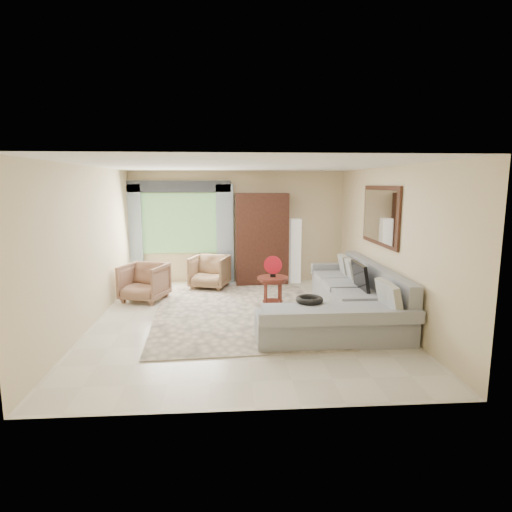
{
  "coord_description": "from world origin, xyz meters",
  "views": [
    {
      "loc": [
        -0.28,
        -7.08,
        2.31
      ],
      "look_at": [
        0.25,
        0.35,
        1.05
      ],
      "focal_mm": 30.0,
      "sensor_mm": 36.0,
      "label": 1
    }
  ],
  "objects": [
    {
      "name": "curtain_left",
      "position": [
        -2.4,
        2.88,
        1.15
      ],
      "size": [
        0.4,
        0.08,
        2.3
      ],
      "primitive_type": "cube",
      "color": "#9EB7CC",
      "rests_on": "ground"
    },
    {
      "name": "coffee_table",
      "position": [
        0.59,
        0.71,
        0.31
      ],
      "size": [
        0.58,
        0.58,
        0.58
      ],
      "rotation": [
        0.0,
        0.0,
        -0.13
      ],
      "color": "#4D1E14",
      "rests_on": "ground"
    },
    {
      "name": "wall_mirror",
      "position": [
        2.46,
        0.35,
        1.75
      ],
      "size": [
        0.05,
        1.7,
        1.05
      ],
      "color": "black",
      "rests_on": "wall_right"
    },
    {
      "name": "area_rug",
      "position": [
        -0.04,
        0.38,
        0.01
      ],
      "size": [
        3.22,
        4.16,
        0.02
      ],
      "primitive_type": "cube",
      "rotation": [
        0.0,
        0.0,
        0.06
      ],
      "color": "beige",
      "rests_on": "ground"
    },
    {
      "name": "valance",
      "position": [
        -1.35,
        2.9,
        2.25
      ],
      "size": [
        2.4,
        0.12,
        0.26
      ],
      "primitive_type": "cube",
      "color": "#1E232D",
      "rests_on": "wall_back"
    },
    {
      "name": "sectional_sofa",
      "position": [
        1.78,
        -0.18,
        0.28
      ],
      "size": [
        2.3,
        3.46,
        0.9
      ],
      "color": "gray",
      "rests_on": "ground"
    },
    {
      "name": "garden_hose",
      "position": [
        1.0,
        -0.76,
        0.55
      ],
      "size": [
        0.43,
        0.43,
        0.09
      ],
      "primitive_type": "torus",
      "color": "black",
      "rests_on": "sectional_sofa"
    },
    {
      "name": "armoire",
      "position": [
        0.55,
        2.72,
        1.05
      ],
      "size": [
        1.2,
        0.55,
        2.1
      ],
      "primitive_type": "cube",
      "color": "black",
      "rests_on": "ground"
    },
    {
      "name": "potted_plant",
      "position": [
        -2.41,
        2.78,
        0.27
      ],
      "size": [
        0.52,
        0.46,
        0.54
      ],
      "primitive_type": "imported",
      "rotation": [
        0.0,
        0.0,
        0.08
      ],
      "color": "#999999",
      "rests_on": "ground"
    },
    {
      "name": "curtain_right",
      "position": [
        -0.3,
        2.88,
        1.15
      ],
      "size": [
        0.4,
        0.08,
        2.3
      ],
      "primitive_type": "cube",
      "color": "#9EB7CC",
      "rests_on": "ground"
    },
    {
      "name": "floor_lamp",
      "position": [
        1.35,
        2.78,
        0.75
      ],
      "size": [
        0.24,
        0.24,
        1.5
      ],
      "primitive_type": "cube",
      "color": "silver",
      "rests_on": "ground"
    },
    {
      "name": "tv_screen",
      "position": [
        2.05,
        0.05,
        0.72
      ],
      "size": [
        0.14,
        0.74,
        0.48
      ],
      "primitive_type": "cube",
      "rotation": [
        0.0,
        -0.17,
        0.0
      ],
      "color": "black",
      "rests_on": "sectional_sofa"
    },
    {
      "name": "armchair_right",
      "position": [
        -0.65,
        2.34,
        0.36
      ],
      "size": [
        0.98,
        0.99,
        0.73
      ],
      "primitive_type": "imported",
      "rotation": [
        0.0,
        0.0,
        -0.29
      ],
      "color": "#8E6A4D",
      "rests_on": "ground"
    },
    {
      "name": "window",
      "position": [
        -1.35,
        2.97,
        1.4
      ],
      "size": [
        1.8,
        0.04,
        1.4
      ],
      "primitive_type": "cube",
      "color": "#669E59",
      "rests_on": "wall_back"
    },
    {
      "name": "armchair_left",
      "position": [
        -1.91,
        1.38,
        0.37
      ],
      "size": [
        1.02,
        1.03,
        0.75
      ],
      "primitive_type": "imported",
      "rotation": [
        0.0,
        0.0,
        -0.33
      ],
      "color": "#8D634C",
      "rests_on": "ground"
    },
    {
      "name": "ground",
      "position": [
        0.0,
        0.0,
        0.0
      ],
      "size": [
        6.0,
        6.0,
        0.0
      ],
      "primitive_type": "plane",
      "color": "silver",
      "rests_on": "ground"
    },
    {
      "name": "red_disc",
      "position": [
        0.59,
        0.71,
        0.81
      ],
      "size": [
        0.34,
        0.1,
        0.34
      ],
      "primitive_type": "cylinder",
      "rotation": [
        1.57,
        0.0,
        -0.23
      ],
      "color": "red",
      "rests_on": "coffee_table"
    }
  ]
}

